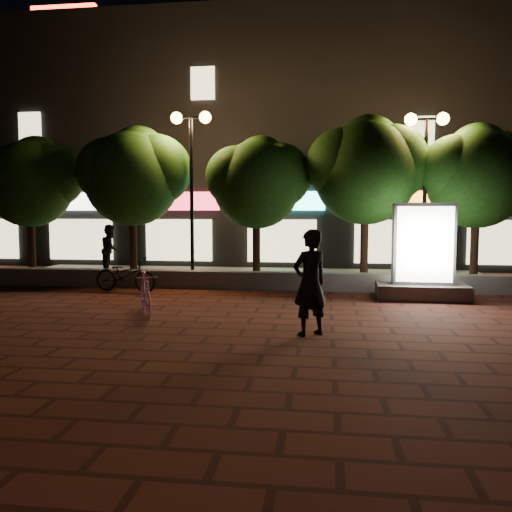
% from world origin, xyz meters
% --- Properties ---
extents(ground, '(80.00, 80.00, 0.00)m').
position_xyz_m(ground, '(0.00, 0.00, 0.00)').
color(ground, '#512119').
rests_on(ground, ground).
extents(retaining_wall, '(16.00, 0.45, 0.50)m').
position_xyz_m(retaining_wall, '(0.00, 4.00, 0.25)').
color(retaining_wall, slate).
rests_on(retaining_wall, ground).
extents(sidewalk, '(16.00, 5.00, 0.08)m').
position_xyz_m(sidewalk, '(0.00, 6.50, 0.04)').
color(sidewalk, slate).
rests_on(sidewalk, ground).
extents(building_block, '(28.00, 8.12, 11.30)m').
position_xyz_m(building_block, '(-0.01, 12.99, 5.00)').
color(building_block, black).
rests_on(building_block, ground).
extents(tree_far_left, '(3.36, 2.80, 4.63)m').
position_xyz_m(tree_far_left, '(-6.95, 5.46, 3.29)').
color(tree_far_left, black).
rests_on(tree_far_left, sidewalk).
extents(tree_left, '(3.60, 3.00, 4.89)m').
position_xyz_m(tree_left, '(-3.45, 5.46, 3.44)').
color(tree_left, black).
rests_on(tree_left, sidewalk).
extents(tree_mid, '(3.24, 2.70, 4.50)m').
position_xyz_m(tree_mid, '(0.55, 5.46, 3.22)').
color(tree_mid, black).
rests_on(tree_mid, sidewalk).
extents(tree_right, '(3.72, 3.10, 5.07)m').
position_xyz_m(tree_right, '(3.86, 5.46, 3.57)').
color(tree_right, black).
rests_on(tree_right, sidewalk).
extents(tree_far_right, '(3.48, 2.90, 4.76)m').
position_xyz_m(tree_far_right, '(7.05, 5.46, 3.37)').
color(tree_far_right, black).
rests_on(tree_far_right, sidewalk).
extents(street_lamp_left, '(1.26, 0.36, 5.18)m').
position_xyz_m(street_lamp_left, '(-1.50, 5.20, 4.03)').
color(street_lamp_left, black).
rests_on(street_lamp_left, sidewalk).
extents(street_lamp_right, '(1.26, 0.36, 4.98)m').
position_xyz_m(street_lamp_right, '(5.50, 5.20, 3.89)').
color(street_lamp_right, black).
rests_on(street_lamp_right, sidewalk).
extents(ad_kiosk, '(2.28, 1.17, 2.44)m').
position_xyz_m(ad_kiosk, '(5.08, 2.91, 0.98)').
color(ad_kiosk, slate).
rests_on(ad_kiosk, ground).
extents(scooter_pink, '(1.07, 1.56, 0.92)m').
position_xyz_m(scooter_pink, '(-1.21, 0.03, 0.46)').
color(scooter_pink, '#D88EC4').
rests_on(scooter_pink, ground).
extents(rider, '(0.84, 0.78, 1.92)m').
position_xyz_m(rider, '(2.37, -1.38, 0.96)').
color(rider, black).
rests_on(rider, ground).
extents(scooter_parked, '(1.91, 0.91, 0.96)m').
position_xyz_m(scooter_parked, '(-2.82, 3.00, 0.48)').
color(scooter_parked, black).
rests_on(scooter_parked, ground).
extents(pedestrian, '(0.80, 0.94, 1.69)m').
position_xyz_m(pedestrian, '(-4.66, 6.31, 0.92)').
color(pedestrian, black).
rests_on(pedestrian, sidewalk).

